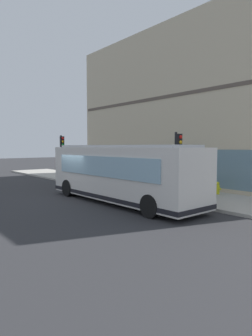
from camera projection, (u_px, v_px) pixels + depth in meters
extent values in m
plane|color=#2D2D30|center=(82.00, 197.00, 17.31)|extent=(120.00, 120.00, 0.00)
cube|color=#B2ADA3|center=(142.00, 188.00, 20.41)|extent=(4.50, 40.00, 0.15)
cube|color=beige|center=(202.00, 110.00, 24.33)|extent=(9.08, 21.06, 12.02)
cube|color=brown|center=(166.00, 97.00, 21.47)|extent=(0.36, 20.64, 0.24)
cube|color=slate|center=(165.00, 165.00, 21.78)|extent=(0.12, 14.74, 2.40)
cube|color=silver|center=(120.00, 173.00, 15.48)|extent=(2.53, 10.01, 2.70)
cube|color=silver|center=(120.00, 146.00, 15.38)|extent=(2.15, 9.01, 0.12)
cube|color=#8CB2C6|center=(73.00, 161.00, 19.24)|extent=(2.20, 0.09, 1.20)
cube|color=#8CB2C6|center=(138.00, 164.00, 16.27)|extent=(0.08, 8.20, 1.00)
cube|color=#8CB2C6|center=(101.00, 166.00, 14.63)|extent=(0.08, 8.20, 1.00)
cube|color=black|center=(120.00, 195.00, 15.57)|extent=(2.57, 10.05, 0.20)
cylinder|color=black|center=(99.00, 185.00, 19.04)|extent=(0.30, 1.00, 1.00)
cylinder|color=black|center=(68.00, 188.00, 17.57)|extent=(0.30, 1.00, 1.00)
cylinder|color=black|center=(185.00, 200.00, 13.71)|extent=(0.30, 1.00, 1.00)
cylinder|color=black|center=(150.00, 206.00, 12.23)|extent=(0.30, 1.00, 1.00)
cylinder|color=black|center=(176.00, 165.00, 15.92)|extent=(0.14, 0.14, 3.62)
cube|color=black|center=(179.00, 142.00, 15.69)|extent=(0.32, 0.24, 0.90)
sphere|color=red|center=(181.00, 137.00, 15.57)|extent=(0.20, 0.20, 0.20)
sphere|color=yellow|center=(180.00, 142.00, 15.59)|extent=(0.20, 0.20, 0.20)
sphere|color=green|center=(180.00, 147.00, 15.61)|extent=(0.20, 0.20, 0.20)
cylinder|color=black|center=(61.00, 157.00, 25.75)|extent=(0.14, 0.14, 3.82)
cube|color=black|center=(62.00, 141.00, 25.50)|extent=(0.32, 0.24, 0.90)
sphere|color=red|center=(63.00, 138.00, 25.38)|extent=(0.20, 0.20, 0.20)
sphere|color=yellow|center=(63.00, 141.00, 25.40)|extent=(0.20, 0.20, 0.20)
sphere|color=green|center=(63.00, 145.00, 25.42)|extent=(0.20, 0.20, 0.20)
cylinder|color=gold|center=(218.00, 190.00, 17.43)|extent=(0.24, 0.24, 0.55)
sphere|color=gold|center=(218.00, 184.00, 17.40)|extent=(0.22, 0.22, 0.22)
cylinder|color=gold|center=(220.00, 189.00, 17.29)|extent=(0.10, 0.12, 0.10)
cylinder|color=gold|center=(219.00, 188.00, 17.53)|extent=(0.12, 0.10, 0.10)
cylinder|color=#3F8C4C|center=(146.00, 180.00, 20.90)|extent=(0.14, 0.14, 0.83)
cylinder|color=#3F8C4C|center=(146.00, 180.00, 21.08)|extent=(0.14, 0.14, 0.83)
cylinder|color=#8C3F8C|center=(146.00, 170.00, 20.93)|extent=(0.32, 0.32, 0.65)
sphere|color=brown|center=(146.00, 164.00, 20.90)|extent=(0.22, 0.22, 0.22)
cylinder|color=#8C3F8C|center=(172.00, 181.00, 20.16)|extent=(0.14, 0.14, 0.88)
cylinder|color=#8C3F8C|center=(172.00, 181.00, 20.33)|extent=(0.14, 0.14, 0.88)
cylinder|color=#3359A5|center=(172.00, 170.00, 20.19)|extent=(0.32, 0.32, 0.70)
sphere|color=tan|center=(172.00, 163.00, 20.15)|extent=(0.24, 0.24, 0.24)
cube|color=#BF3F19|center=(99.00, 176.00, 23.98)|extent=(0.44, 0.40, 0.90)
cube|color=#8CB2C6|center=(101.00, 174.00, 23.81)|extent=(0.35, 0.03, 0.30)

